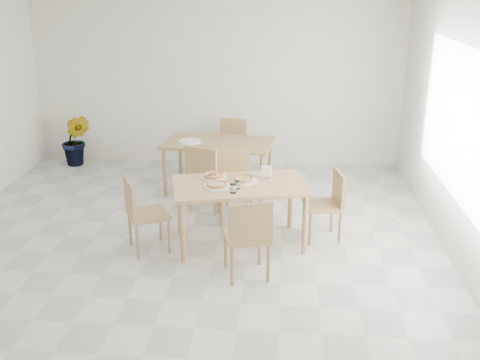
# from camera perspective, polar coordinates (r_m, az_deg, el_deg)

# --- Properties ---
(room) EXTENTS (7.28, 7.00, 7.00)m
(room) POSITION_cam_1_polar(r_m,az_deg,el_deg) (6.29, 21.77, 5.08)
(room) COLOR silver
(room) RESTS_ON ground
(main_table) EXTENTS (1.66, 1.17, 0.75)m
(main_table) POSITION_cam_1_polar(r_m,az_deg,el_deg) (6.39, -0.00, -1.09)
(main_table) COLOR tan
(main_table) RESTS_ON ground
(chair_south) EXTENTS (0.54, 0.54, 0.89)m
(chair_south) POSITION_cam_1_polar(r_m,az_deg,el_deg) (5.70, 0.86, -5.47)
(chair_south) COLOR tan
(chair_south) RESTS_ON ground
(chair_north) EXTENTS (0.53, 0.53, 0.91)m
(chair_north) POSITION_cam_1_polar(r_m,az_deg,el_deg) (7.20, -0.65, 0.17)
(chair_north) COLOR tan
(chair_north) RESTS_ON ground
(chair_west) EXTENTS (0.57, 0.57, 0.86)m
(chair_west) POSITION_cam_1_polar(r_m,az_deg,el_deg) (6.39, -10.04, -3.05)
(chair_west) COLOR tan
(chair_west) RESTS_ON ground
(chair_east) EXTENTS (0.48, 0.48, 0.83)m
(chair_east) POSITION_cam_1_polar(r_m,az_deg,el_deg) (6.69, 9.03, -2.05)
(chair_east) COLOR tan
(chair_east) RESTS_ON ground
(plate_margherita) EXTENTS (0.30, 0.30, 0.02)m
(plate_margherita) POSITION_cam_1_polar(r_m,az_deg,el_deg) (6.44, 0.36, -0.06)
(plate_margherita) COLOR white
(plate_margherita) RESTS_ON main_table
(plate_mushroom) EXTENTS (0.30, 0.30, 0.02)m
(plate_mushroom) POSITION_cam_1_polar(r_m,az_deg,el_deg) (6.27, -2.35, -0.65)
(plate_mushroom) COLOR white
(plate_mushroom) RESTS_ON main_table
(plate_pepperoni) EXTENTS (0.31, 0.31, 0.02)m
(plate_pepperoni) POSITION_cam_1_polar(r_m,az_deg,el_deg) (6.57, -2.69, 0.33)
(plate_pepperoni) COLOR white
(plate_pepperoni) RESTS_ON main_table
(pizza_margherita) EXTENTS (0.28, 0.28, 0.03)m
(pizza_margherita) POSITION_cam_1_polar(r_m,az_deg,el_deg) (6.43, 0.36, 0.13)
(pizza_margherita) COLOR #E5AA6B
(pizza_margherita) RESTS_ON plate_margherita
(pizza_mushroom) EXTENTS (0.27, 0.27, 0.03)m
(pizza_mushroom) POSITION_cam_1_polar(r_m,az_deg,el_deg) (6.26, -2.35, -0.45)
(pizza_mushroom) COLOR #E5AA6B
(pizza_mushroom) RESTS_ON plate_mushroom
(pizza_pepperoni) EXTENTS (0.31, 0.31, 0.03)m
(pizza_pepperoni) POSITION_cam_1_polar(r_m,az_deg,el_deg) (6.56, -2.69, 0.52)
(pizza_pepperoni) COLOR #E5AA6B
(pizza_pepperoni) RESTS_ON plate_pepperoni
(tumbler_a) EXTENTS (0.07, 0.07, 0.10)m
(tumbler_a) POSITION_cam_1_polar(r_m,az_deg,el_deg) (6.09, -0.72, -0.87)
(tumbler_a) COLOR white
(tumbler_a) RESTS_ON main_table
(tumbler_b) EXTENTS (0.07, 0.07, 0.09)m
(tumbler_b) POSITION_cam_1_polar(r_m,az_deg,el_deg) (6.20, -0.26, -0.50)
(tumbler_b) COLOR white
(tumbler_b) RESTS_ON main_table
(napkin_holder) EXTENTS (0.13, 0.08, 0.14)m
(napkin_holder) POSITION_cam_1_polar(r_m,az_deg,el_deg) (6.56, 2.66, 0.81)
(napkin_holder) COLOR silver
(napkin_holder) RESTS_ON main_table
(fork_a) EXTENTS (0.06, 0.19, 0.01)m
(fork_a) POSITION_cam_1_polar(r_m,az_deg,el_deg) (6.59, 2.55, 0.34)
(fork_a) COLOR silver
(fork_a) RESTS_ON main_table
(fork_b) EXTENTS (0.02, 0.19, 0.01)m
(fork_b) POSITION_cam_1_polar(r_m,az_deg,el_deg) (6.54, 3.16, 0.18)
(fork_b) COLOR silver
(fork_b) RESTS_ON main_table
(second_table) EXTENTS (1.63, 1.06, 0.75)m
(second_table) POSITION_cam_1_polar(r_m,az_deg,el_deg) (8.06, -2.20, 3.39)
(second_table) COLOR tan
(second_table) RESTS_ON ground
(chair_back_s) EXTENTS (0.57, 0.57, 0.91)m
(chair_back_s) POSITION_cam_1_polar(r_m,az_deg,el_deg) (7.40, -3.55, 0.69)
(chair_back_s) COLOR tan
(chair_back_s) RESTS_ON ground
(chair_back_n) EXTENTS (0.50, 0.50, 0.87)m
(chair_back_n) POSITION_cam_1_polar(r_m,az_deg,el_deg) (8.87, -0.87, 3.81)
(chair_back_n) COLOR tan
(chair_back_n) RESTS_ON ground
(plate_empty) EXTENTS (0.32, 0.32, 0.02)m
(plate_empty) POSITION_cam_1_polar(r_m,az_deg,el_deg) (8.03, -5.14, 3.93)
(plate_empty) COLOR white
(plate_empty) RESTS_ON second_table
(potted_plant) EXTENTS (0.50, 0.42, 0.86)m
(potted_plant) POSITION_cam_1_polar(r_m,az_deg,el_deg) (9.67, -16.32, 3.92)
(potted_plant) COLOR #26681F
(potted_plant) RESTS_ON ground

